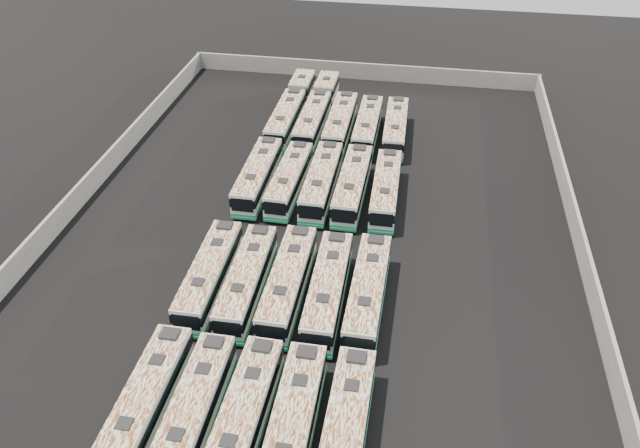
{
  "coord_description": "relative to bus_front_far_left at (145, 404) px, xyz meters",
  "views": [
    {
      "loc": [
        8.05,
        -41.77,
        32.71
      ],
      "look_at": [
        0.58,
        0.73,
        1.6
      ],
      "focal_mm": 35.0,
      "sensor_mm": 36.0,
      "label": 1
    }
  ],
  "objects": [
    {
      "name": "bus_midback_left",
      "position": [
        3.13,
        27.0,
        -0.04
      ],
      "size": [
        2.56,
        10.87,
        3.04
      ],
      "rotation": [
        0.0,
        0.0,
        -0.03
      ],
      "color": "silver",
      "rests_on": "ground"
    },
    {
      "name": "bus_midfront_left",
      "position": [
        3.03,
        12.22,
        -0.01
      ],
      "size": [
        2.52,
        11.05,
        3.1
      ],
      "rotation": [
        0.0,
        0.0,
        0.02
      ],
      "color": "silver",
      "rests_on": "ground"
    },
    {
      "name": "bus_midback_far_right",
      "position": [
        12.29,
        26.92,
        -0.04
      ],
      "size": [
        2.46,
        10.86,
        3.05
      ],
      "rotation": [
        0.0,
        0.0,
        0.02
      ],
      "color": "silver",
      "rests_on": "ground"
    },
    {
      "name": "bus_midfront_far_right",
      "position": [
        12.24,
        12.38,
        0.03
      ],
      "size": [
        2.5,
        11.28,
        3.17
      ],
      "rotation": [
        0.0,
        0.0,
        -0.01
      ],
      "color": "silver",
      "rests_on": "ground"
    },
    {
      "name": "bus_front_far_right",
      "position": [
        12.3,
        0.02,
        0.02
      ],
      "size": [
        2.47,
        11.26,
        3.17
      ],
      "rotation": [
        0.0,
        0.0,
        -0.01
      ],
      "color": "silver",
      "rests_on": "ground"
    },
    {
      "name": "bus_front_left",
      "position": [
        3.1,
        -0.18,
        -0.01
      ],
      "size": [
        2.41,
        11.05,
        3.11
      ],
      "rotation": [
        0.0,
        0.0,
        0.01
      ],
      "color": "silver",
      "rests_on": "ground"
    },
    {
      "name": "bus_back_far_right",
      "position": [
        12.23,
        39.47,
        -0.04
      ],
      "size": [
        2.51,
        10.83,
        3.04
      ],
      "rotation": [
        0.0,
        0.0,
        0.02
      ],
      "color": "silver",
      "rests_on": "ground"
    },
    {
      "name": "bus_midback_far_left",
      "position": [
        0.02,
        27.1,
        0.01
      ],
      "size": [
        2.41,
        11.13,
        3.13
      ],
      "rotation": [
        0.0,
        0.0,
        0.0
      ],
      "color": "silver",
      "rests_on": "ground"
    },
    {
      "name": "bus_back_left",
      "position": [
        3.08,
        42.27,
        -0.0
      ],
      "size": [
        2.48,
        17.22,
        3.12
      ],
      "rotation": [
        0.0,
        0.0,
        -0.01
      ],
      "color": "silver",
      "rests_on": "ground"
    },
    {
      "name": "bus_back_right",
      "position": [
        9.19,
        39.3,
        -0.03
      ],
      "size": [
        2.32,
        10.87,
        3.06
      ],
      "rotation": [
        0.0,
        0.0,
        -0.0
      ],
      "color": "silver",
      "rests_on": "ground"
    },
    {
      "name": "ground",
      "position": [
        6.67,
        19.63,
        -1.59
      ],
      "size": [
        140.0,
        140.0,
        0.0
      ],
      "primitive_type": "plane",
      "color": "black",
      "rests_on": "ground"
    },
    {
      "name": "bus_front_right",
      "position": [
        9.2,
        -0.14,
        0.03
      ],
      "size": [
        2.48,
        11.28,
        3.17
      ],
      "rotation": [
        0.0,
        0.0,
        0.01
      ],
      "color": "silver",
      "rests_on": "ground"
    },
    {
      "name": "bus_midfront_center",
      "position": [
        6.17,
        12.45,
        0.03
      ],
      "size": [
        2.39,
        11.29,
        3.18
      ],
      "rotation": [
        0.0,
        0.0,
        0.0
      ],
      "color": "silver",
      "rests_on": "ground"
    },
    {
      "name": "bus_midback_right",
      "position": [
        9.16,
        26.99,
        0.02
      ],
      "size": [
        2.52,
        11.27,
        3.17
      ],
      "rotation": [
        0.0,
        0.0,
        -0.01
      ],
      "color": "silver",
      "rests_on": "ground"
    },
    {
      "name": "bus_back_center",
      "position": [
        6.16,
        39.33,
        0.03
      ],
      "size": [
        2.4,
        11.29,
        3.18
      ],
      "rotation": [
        0.0,
        0.0,
        -0.0
      ],
      "color": "silver",
      "rests_on": "ground"
    },
    {
      "name": "bus_front_far_left",
      "position": [
        0.0,
        0.0,
        0.0
      ],
      "size": [
        2.35,
        11.08,
        3.12
      ],
      "rotation": [
        0.0,
        0.0,
        -0.0
      ],
      "color": "silver",
      "rests_on": "ground"
    },
    {
      "name": "perimeter_wall",
      "position": [
        6.67,
        19.63,
        -0.49
      ],
      "size": [
        45.2,
        73.2,
        2.2
      ],
      "color": "slate",
      "rests_on": "ground"
    },
    {
      "name": "bus_back_far_left",
      "position": [
        0.04,
        42.26,
        0.01
      ],
      "size": [
        2.42,
        17.31,
        3.14
      ],
      "rotation": [
        0.0,
        0.0,
        -0.0
      ],
      "color": "silver",
      "rests_on": "ground"
    },
    {
      "name": "bus_midback_center",
      "position": [
        6.2,
        27.08,
        0.03
      ],
      "size": [
        2.4,
        11.28,
        3.18
      ],
      "rotation": [
        0.0,
        0.0,
        -0.0
      ],
      "color": "silver",
      "rests_on": "ground"
    },
    {
      "name": "bus_midfront_right",
      "position": [
        9.28,
        12.19,
        0.02
      ],
      "size": [
        2.53,
        11.24,
        3.16
      ],
      "rotation": [
        0.0,
        0.0,
        0.01
      ],
      "color": "silver",
      "rests_on": "ground"
    },
    {
      "name": "bus_front_center",
      "position": [
        6.17,
        -0.07,
        0.02
      ],
      "size": [
        2.54,
        11.22,
        3.15
      ],
      "rotation": [
        0.0,
        0.0,
        -0.02
      ],
      "color": "silver",
      "rests_on": "ground"
    },
    {
      "name": "bus_midfront_far_left",
      "position": [
        0.05,
        12.33,
        -0.01
      ],
      "size": [
        2.53,
        11.06,
        3.1
      ],
      "rotation": [
        0.0,
        0.0,
        0.02
      ],
      "color": "silver",
      "rests_on": "ground"
    }
  ]
}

